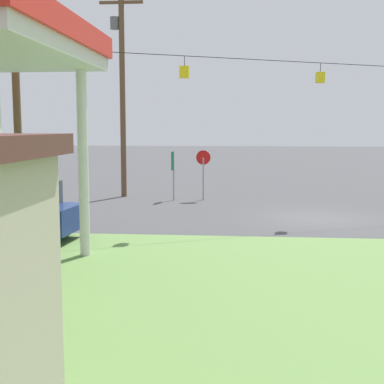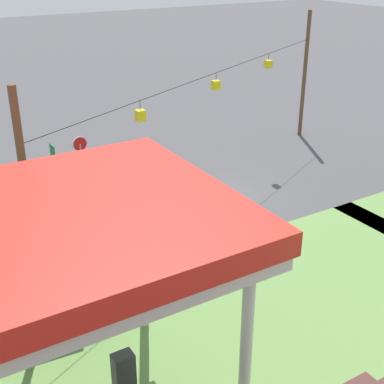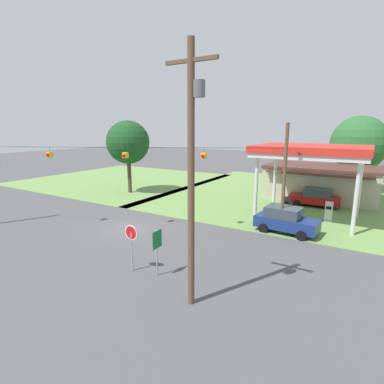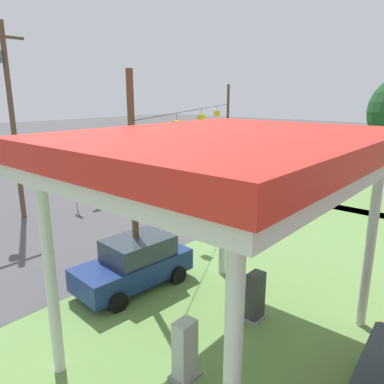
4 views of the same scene
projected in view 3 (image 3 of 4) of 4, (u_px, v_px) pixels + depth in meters
The scene contains 15 objects.
ground_plane at pixel (129, 229), 22.34m from camera, with size 160.00×160.00×0.00m, color #4C4C4F.
grass_verge_station_corner at pixel (342, 201), 30.92m from camera, with size 36.00×28.00×0.04m, color #6B934C.
grass_verge_opposite_corner at pixel (123, 179), 43.83m from camera, with size 24.00×24.00×0.04m, color #6B934C.
gas_station_canopy at pixel (312, 152), 23.77m from camera, with size 8.47×6.66×6.02m.
gas_station_store at pixel (321, 182), 31.66m from camera, with size 11.10×6.93×3.51m.
fuel_pump_near at pixel (287, 207), 25.59m from camera, with size 0.71×0.56×1.62m.
fuel_pump_far at pixel (329, 212), 23.91m from camera, with size 0.71×0.56×1.62m.
car_at_pumps_front at pixel (286, 220), 21.31m from camera, with size 4.44×2.37×1.87m.
car_at_pumps_rear at pixel (315, 197), 28.50m from camera, with size 4.68×2.36×1.77m.
stop_sign_roadside at pixel (131, 238), 15.41m from camera, with size 0.80×0.08×2.50m.
route_sign at pixel (157, 244), 14.88m from camera, with size 0.10×0.70×2.40m.
utility_pole_main at pixel (192, 167), 11.62m from camera, with size 2.20×0.44×10.56m.
signal_span_gantry at pixel (126, 173), 21.47m from camera, with size 20.15×10.24×7.72m.
tree_behind_station at pixel (359, 144), 34.42m from camera, with size 6.29×6.29×8.77m.
tree_west_verge at pixel (128, 142), 33.65m from camera, with size 4.84×4.84×8.22m.
Camera 3 is at (15.05, -15.76, 7.35)m, focal length 28.00 mm.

